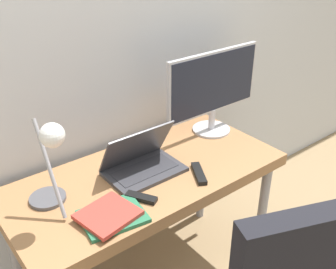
# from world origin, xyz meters

# --- Properties ---
(wall_back) EXTENTS (8.00, 0.05, 2.60)m
(wall_back) POSITION_xyz_m (0.00, 0.68, 1.30)
(wall_back) COLOR silver
(wall_back) RESTS_ON ground_plane
(desk) EXTENTS (1.32, 0.61, 0.72)m
(desk) POSITION_xyz_m (0.00, 0.31, 0.65)
(desk) COLOR #996B42
(desk) RESTS_ON ground_plane
(laptop) EXTENTS (0.35, 0.23, 0.22)m
(laptop) POSITION_xyz_m (-0.01, 0.33, 0.77)
(laptop) COLOR #38383D
(laptop) RESTS_ON desk
(monitor) EXTENTS (0.62, 0.21, 0.46)m
(monitor) POSITION_xyz_m (0.54, 0.43, 0.98)
(monitor) COLOR #B7B7BC
(monitor) RESTS_ON desk
(desk_lamp) EXTENTS (0.15, 0.29, 0.43)m
(desk_lamp) POSITION_xyz_m (-0.45, 0.28, 0.97)
(desk_lamp) COLOR #4C4C51
(desk_lamp) RESTS_ON desk
(book_stack) EXTENTS (0.28, 0.23, 0.03)m
(book_stack) POSITION_xyz_m (-0.30, 0.13, 0.74)
(book_stack) COLOR #286B47
(book_stack) RESTS_ON desk
(tv_remote) EXTENTS (0.12, 0.17, 0.02)m
(tv_remote) POSITION_xyz_m (0.18, 0.14, 0.73)
(tv_remote) COLOR black
(tv_remote) RESTS_ON desk
(media_remote) EXTENTS (0.10, 0.14, 0.02)m
(media_remote) POSITION_xyz_m (-0.14, 0.15, 0.73)
(media_remote) COLOR black
(media_remote) RESTS_ON desk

